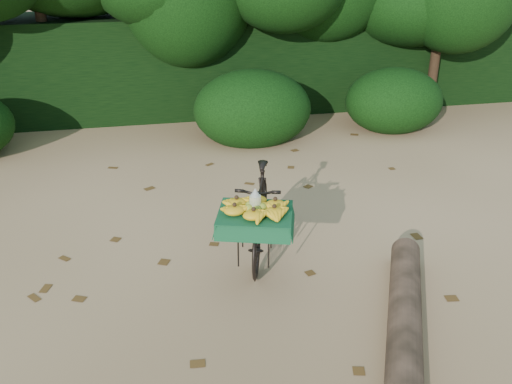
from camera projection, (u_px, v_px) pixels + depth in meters
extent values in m
plane|color=tan|center=(186.00, 299.00, 5.04)|extent=(80.00, 80.00, 0.00)
imported|color=black|center=(260.00, 213.00, 5.61)|extent=(0.87, 1.62, 0.94)
cube|color=black|center=(255.00, 214.00, 4.94)|extent=(0.44, 0.49, 0.02)
cube|color=#165329|center=(255.00, 212.00, 4.93)|extent=(0.81, 0.73, 0.01)
ellipsoid|color=olive|center=(262.00, 208.00, 4.91)|extent=(0.09, 0.07, 0.10)
ellipsoid|color=olive|center=(258.00, 205.00, 4.96)|extent=(0.09, 0.07, 0.10)
ellipsoid|color=olive|center=(250.00, 206.00, 4.95)|extent=(0.09, 0.07, 0.10)
ellipsoid|color=olive|center=(249.00, 209.00, 4.89)|extent=(0.09, 0.07, 0.10)
ellipsoid|color=olive|center=(257.00, 210.00, 4.86)|extent=(0.09, 0.07, 0.10)
cylinder|color=#EAE5C6|center=(255.00, 203.00, 4.90)|extent=(0.11, 0.11, 0.14)
cube|color=black|center=(154.00, 64.00, 10.24)|extent=(26.00, 1.80, 1.80)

